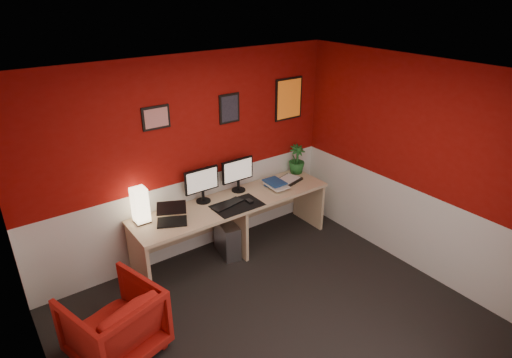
% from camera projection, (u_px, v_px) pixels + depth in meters
% --- Properties ---
extents(ground, '(4.00, 3.50, 0.01)m').
position_uv_depth(ground, '(277.00, 327.00, 4.35)').
color(ground, black).
rests_on(ground, ground).
extents(ceiling, '(4.00, 3.50, 0.01)m').
position_uv_depth(ceiling, '(284.00, 81.00, 3.30)').
color(ceiling, white).
rests_on(ceiling, ground).
extents(wall_back, '(4.00, 0.01, 2.50)m').
position_uv_depth(wall_back, '(189.00, 161.00, 5.11)').
color(wall_back, maroon).
rests_on(wall_back, ground).
extents(wall_front, '(4.00, 0.01, 2.50)m').
position_uv_depth(wall_front, '(465.00, 342.00, 2.54)').
color(wall_front, maroon).
rests_on(wall_front, ground).
extents(wall_left, '(0.01, 3.50, 2.50)m').
position_uv_depth(wall_left, '(39.00, 313.00, 2.76)').
color(wall_left, maroon).
rests_on(wall_left, ground).
extents(wall_right, '(0.01, 3.50, 2.50)m').
position_uv_depth(wall_right, '(417.00, 169.00, 4.89)').
color(wall_right, maroon).
rests_on(wall_right, ground).
extents(wainscot_back, '(4.00, 0.01, 1.00)m').
position_uv_depth(wainscot_back, '(193.00, 215.00, 5.42)').
color(wainscot_back, silver).
rests_on(wainscot_back, ground).
extents(wainscot_right, '(0.01, 3.50, 1.00)m').
position_uv_depth(wainscot_right, '(407.00, 226.00, 5.20)').
color(wainscot_right, silver).
rests_on(wainscot_right, ground).
extents(desk, '(2.60, 0.65, 0.73)m').
position_uv_depth(desk, '(234.00, 226.00, 5.44)').
color(desk, tan).
rests_on(desk, ground).
extents(shoji_lamp, '(0.16, 0.16, 0.40)m').
position_uv_depth(shoji_lamp, '(140.00, 206.00, 4.74)').
color(shoji_lamp, '#FFE5B2').
rests_on(shoji_lamp, desk).
extents(laptop, '(0.40, 0.35, 0.22)m').
position_uv_depth(laptop, '(171.00, 214.00, 4.77)').
color(laptop, black).
rests_on(laptop, desk).
extents(monitor_left, '(0.45, 0.06, 0.58)m').
position_uv_depth(monitor_left, '(202.00, 180.00, 5.15)').
color(monitor_left, black).
rests_on(monitor_left, desk).
extents(monitor_right, '(0.45, 0.06, 0.58)m').
position_uv_depth(monitor_right, '(238.00, 170.00, 5.43)').
color(monitor_right, black).
rests_on(monitor_right, desk).
extents(desk_mat, '(0.60, 0.38, 0.01)m').
position_uv_depth(desk_mat, '(237.00, 205.00, 5.18)').
color(desk_mat, black).
rests_on(desk_mat, desk).
extents(keyboard, '(0.44, 0.22, 0.02)m').
position_uv_depth(keyboard, '(228.00, 204.00, 5.17)').
color(keyboard, black).
rests_on(keyboard, desk_mat).
extents(mouse, '(0.06, 0.10, 0.03)m').
position_uv_depth(mouse, '(249.00, 201.00, 5.24)').
color(mouse, black).
rests_on(mouse, desk_mat).
extents(book_bottom, '(0.25, 0.30, 0.02)m').
position_uv_depth(book_bottom, '(271.00, 189.00, 5.58)').
color(book_bottom, navy).
rests_on(book_bottom, desk).
extents(book_middle, '(0.24, 0.32, 0.02)m').
position_uv_depth(book_middle, '(269.00, 188.00, 5.54)').
color(book_middle, silver).
rests_on(book_middle, book_bottom).
extents(book_top, '(0.23, 0.30, 0.03)m').
position_uv_depth(book_top, '(268.00, 184.00, 5.58)').
color(book_top, navy).
rests_on(book_top, book_middle).
extents(zen_tray, '(0.40, 0.33, 0.03)m').
position_uv_depth(zen_tray, '(288.00, 180.00, 5.80)').
color(zen_tray, black).
rests_on(zen_tray, desk).
extents(potted_plant, '(0.25, 0.25, 0.41)m').
position_uv_depth(potted_plant, '(297.00, 159.00, 5.99)').
color(potted_plant, '#19591E').
rests_on(potted_plant, desk).
extents(pc_tower, '(0.28, 0.48, 0.45)m').
position_uv_depth(pc_tower, '(227.00, 238.00, 5.44)').
color(pc_tower, '#99999E').
rests_on(pc_tower, ground).
extents(armchair, '(0.93, 0.94, 0.70)m').
position_uv_depth(armchair, '(114.00, 323.00, 3.92)').
color(armchair, '#A91A12').
rests_on(armchair, ground).
extents(art_left, '(0.32, 0.02, 0.26)m').
position_uv_depth(art_left, '(156.00, 118.00, 4.66)').
color(art_left, red).
rests_on(art_left, wall_back).
extents(art_center, '(0.28, 0.02, 0.36)m').
position_uv_depth(art_center, '(229.00, 108.00, 5.18)').
color(art_center, black).
rests_on(art_center, wall_back).
extents(art_right, '(0.44, 0.02, 0.56)m').
position_uv_depth(art_right, '(289.00, 99.00, 5.68)').
color(art_right, orange).
rests_on(art_right, wall_back).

